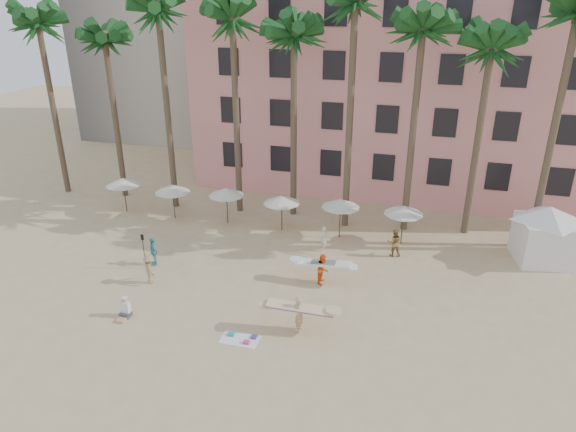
# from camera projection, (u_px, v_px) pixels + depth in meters

# --- Properties ---
(ground) EXTENTS (120.00, 120.00, 0.00)m
(ground) POSITION_uv_depth(u_px,v_px,m) (227.00, 341.00, 23.80)
(ground) COLOR #D1B789
(ground) RESTS_ON ground
(pink_hotel) EXTENTS (35.00, 14.00, 16.00)m
(pink_hotel) POSITION_uv_depth(u_px,v_px,m) (422.00, 85.00, 41.87)
(pink_hotel) COLOR pink
(pink_hotel) RESTS_ON ground
(palm_row) EXTENTS (44.40, 5.40, 16.30)m
(palm_row) POSITION_uv_depth(u_px,v_px,m) (315.00, 27.00, 31.79)
(palm_row) COLOR brown
(palm_row) RESTS_ON ground
(umbrella_row) EXTENTS (22.50, 2.70, 2.73)m
(umbrella_row) POSITION_uv_depth(u_px,v_px,m) (253.00, 195.00, 34.67)
(umbrella_row) COLOR #332B23
(umbrella_row) RESTS_ON ground
(cabana) EXTENTS (5.19, 5.19, 3.50)m
(cabana) POSITION_uv_depth(u_px,v_px,m) (546.00, 229.00, 30.29)
(cabana) COLOR white
(cabana) RESTS_ON ground
(beach_towel) EXTENTS (1.81, 1.02, 0.14)m
(beach_towel) POSITION_uv_depth(u_px,v_px,m) (241.00, 339.00, 23.92)
(beach_towel) COLOR white
(beach_towel) RESTS_ON ground
(carrier_yellow) EXTENTS (3.22, 1.15, 1.85)m
(carrier_yellow) POSITION_uv_depth(u_px,v_px,m) (300.00, 312.00, 24.15)
(carrier_yellow) COLOR tan
(carrier_yellow) RESTS_ON ground
(carrier_white) EXTENTS (3.07, 0.88, 1.73)m
(carrier_white) POSITION_uv_depth(u_px,v_px,m) (323.00, 267.00, 28.34)
(carrier_white) COLOR #FC5F1A
(carrier_white) RESTS_ON ground
(beachgoers) EXTENTS (14.57, 7.97, 1.79)m
(beachgoers) POSITION_uv_depth(u_px,v_px,m) (250.00, 253.00, 30.11)
(beachgoers) COLOR beige
(beachgoers) RESTS_ON ground
(paddle) EXTENTS (0.18, 0.04, 2.23)m
(paddle) POSITION_uv_depth(u_px,v_px,m) (143.00, 247.00, 29.57)
(paddle) COLOR black
(paddle) RESTS_ON ground
(seated_man) EXTENTS (0.48, 0.84, 1.10)m
(seated_man) POSITION_uv_depth(u_px,v_px,m) (125.00, 310.00, 25.45)
(seated_man) COLOR #3F3F4C
(seated_man) RESTS_ON ground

